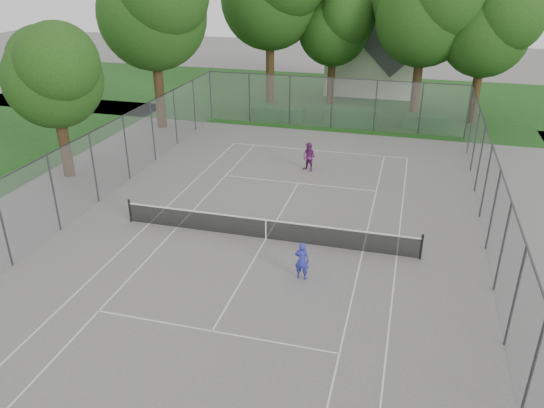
% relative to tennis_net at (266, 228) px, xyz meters
% --- Properties ---
extents(ground, '(120.00, 120.00, 0.00)m').
position_rel_tennis_net_xyz_m(ground, '(0.00, 0.00, -0.51)').
color(ground, slate).
rests_on(ground, ground).
extents(grass_far, '(60.00, 20.00, 0.00)m').
position_rel_tennis_net_xyz_m(grass_far, '(0.00, 26.00, -0.51)').
color(grass_far, '#174112').
rests_on(grass_far, ground).
extents(court_markings, '(11.03, 23.83, 0.01)m').
position_rel_tennis_net_xyz_m(court_markings, '(0.00, 0.00, -0.50)').
color(court_markings, silver).
rests_on(court_markings, ground).
extents(tennis_net, '(12.87, 0.10, 1.10)m').
position_rel_tennis_net_xyz_m(tennis_net, '(0.00, 0.00, 0.00)').
color(tennis_net, black).
rests_on(tennis_net, ground).
extents(perimeter_fence, '(18.08, 34.08, 3.52)m').
position_rel_tennis_net_xyz_m(perimeter_fence, '(0.00, 0.00, 1.30)').
color(perimeter_fence, '#38383D').
rests_on(perimeter_fence, ground).
extents(tree_far_midleft, '(6.31, 5.77, 9.08)m').
position_rel_tennis_net_xyz_m(tree_far_midleft, '(-1.11, 23.82, 5.72)').
color(tree_far_midleft, '#332312').
rests_on(tree_far_midleft, ground).
extents(tree_far_midright, '(7.75, 7.07, 11.14)m').
position_rel_tennis_net_xyz_m(tree_far_midright, '(5.64, 21.23, 7.14)').
color(tree_far_midright, '#332312').
rests_on(tree_far_midright, ground).
extents(tree_far_right, '(6.82, 6.22, 9.80)m').
position_rel_tennis_net_xyz_m(tree_far_right, '(9.77, 20.94, 6.22)').
color(tree_far_right, '#332312').
rests_on(tree_far_right, ground).
extents(tree_side_back, '(8.22, 7.51, 11.82)m').
position_rel_tennis_net_xyz_m(tree_side_back, '(-11.53, 14.06, 7.62)').
color(tree_side_back, '#332312').
rests_on(tree_side_back, ground).
extents(tree_side_front, '(5.75, 5.25, 8.27)m').
position_rel_tennis_net_xyz_m(tree_side_front, '(-12.40, 4.19, 5.17)').
color(tree_side_front, '#332312').
rests_on(tree_side_front, ground).
extents(hedge_left, '(3.70, 1.11, 0.92)m').
position_rel_tennis_net_xyz_m(hedge_left, '(-4.07, 18.02, -0.05)').
color(hedge_left, '#164618').
rests_on(hedge_left, ground).
extents(hedge_mid, '(3.91, 1.12, 1.23)m').
position_rel_tennis_net_xyz_m(hedge_mid, '(1.33, 18.03, 0.10)').
color(hedge_mid, '#164618').
rests_on(hedge_mid, ground).
extents(hedge_right, '(3.13, 1.15, 0.94)m').
position_rel_tennis_net_xyz_m(hedge_right, '(6.48, 18.59, -0.04)').
color(hedge_right, '#164618').
rests_on(hedge_right, ground).
extents(house, '(7.40, 5.74, 9.22)m').
position_rel_tennis_net_xyz_m(house, '(1.51, 29.10, 3.20)').
color(house, silver).
rests_on(house, ground).
extents(girl_player, '(0.56, 0.37, 1.50)m').
position_rel_tennis_net_xyz_m(girl_player, '(2.11, -2.58, 0.24)').
color(girl_player, '#2C30A5').
rests_on(girl_player, ground).
extents(woman_player, '(0.97, 0.88, 1.63)m').
position_rel_tennis_net_xyz_m(woman_player, '(0.16, 8.35, 0.30)').
color(woman_player, '#6B2362').
rests_on(woman_player, ground).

